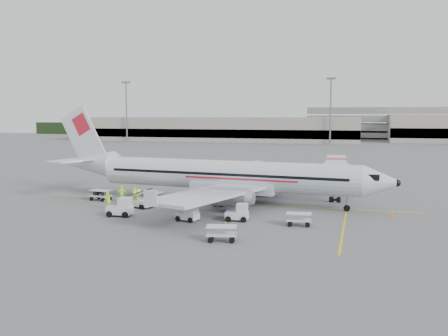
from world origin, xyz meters
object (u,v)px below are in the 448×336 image
Objects in this scene: aircraft at (226,155)px; belt_loader at (138,195)px; tug_mid at (187,213)px; jet_bridge at (336,176)px; tug_fore at (237,212)px; tug_aft at (120,207)px.

belt_loader is (-8.63, -4.90, -4.11)m from aircraft.
aircraft reaches higher than tug_mid.
tug_fore is (-8.11, -18.94, -1.42)m from jet_bridge.
aircraft is at bearing 48.87° from belt_loader.
belt_loader reaches higher than tug_mid.
jet_bridge is 28.09m from tug_aft.
jet_bridge is at bearing 47.09° from aircraft.
jet_bridge reaches higher than tug_fore.
tug_fore is at bearing -115.59° from jet_bridge.
jet_bridge reaches higher than tug_mid.
belt_loader reaches higher than tug_fore.
belt_loader is at bearing 157.41° from tug_fore.
aircraft is 8.01× the size of belt_loader.
aircraft reaches higher than jet_bridge.
jet_bridge reaches higher than tug_aft.
tug_aft is (-11.65, -0.98, 0.11)m from tug_fore.
aircraft is 10.74m from belt_loader.
tug_mid is (7.59, -5.27, -0.55)m from belt_loader.
belt_loader is at bearing -144.49° from aircraft.
belt_loader is at bearing -145.77° from jet_bridge.
tug_fore is at bearing -0.16° from tug_aft.
tug_mid is at bearing -124.22° from jet_bridge.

